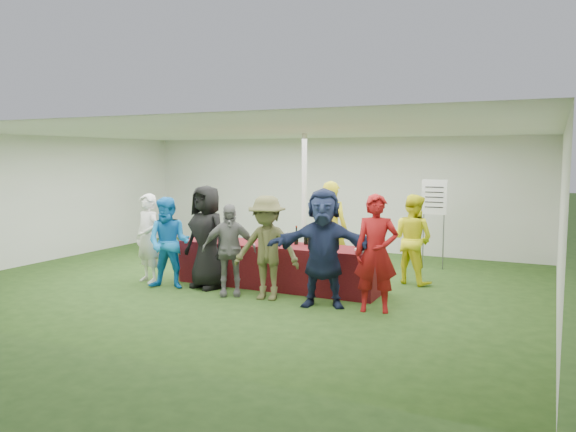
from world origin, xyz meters
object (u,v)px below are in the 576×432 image
at_px(customer_3, 229,250).
at_px(customer_4, 267,248).
at_px(dump_bucket, 365,248).
at_px(staff_back, 413,239).
at_px(customer_6, 376,253).
at_px(staff_pourer, 330,230).
at_px(wine_list_sign, 434,204).
at_px(serving_table, 278,266).
at_px(customer_5, 323,248).
at_px(customer_1, 169,243).
at_px(customer_2, 207,237).
at_px(customer_0, 148,238).

relative_size(customer_3, customer_4, 0.91).
bearing_deg(customer_4, dump_bucket, 14.84).
distance_m(dump_bucket, customer_3, 2.19).
height_order(staff_back, customer_6, customer_6).
bearing_deg(staff_pourer, customer_3, 61.08).
xyz_separation_m(wine_list_sign, staff_back, (-0.08, -1.48, -0.52)).
bearing_deg(serving_table, customer_5, -34.93).
relative_size(wine_list_sign, staff_pourer, 0.99).
bearing_deg(customer_1, serving_table, 12.66).
relative_size(customer_1, customer_4, 0.95).
distance_m(serving_table, customer_4, 0.97).
height_order(serving_table, customer_1, customer_1).
xyz_separation_m(staff_pourer, customer_2, (-1.66, -1.56, -0.02)).
xyz_separation_m(dump_bucket, wine_list_sign, (0.47, 2.99, 0.48)).
bearing_deg(customer_5, staff_back, 51.49).
distance_m(serving_table, wine_list_sign, 3.61).
distance_m(staff_pourer, customer_6, 2.23).
bearing_deg(staff_back, customer_3, 60.85).
distance_m(dump_bucket, staff_back, 1.57).
bearing_deg(customer_4, customer_1, 173.35).
height_order(customer_0, customer_5, customer_5).
bearing_deg(dump_bucket, customer_3, -163.20).
distance_m(staff_back, customer_0, 4.73).
bearing_deg(customer_4, wine_list_sign, 53.97).
xyz_separation_m(customer_0, customer_2, (1.20, 0.08, 0.09)).
distance_m(customer_0, customer_3, 1.82).
distance_m(staff_back, customer_5, 2.29).
xyz_separation_m(customer_0, customer_6, (4.25, -0.10, 0.06)).
bearing_deg(customer_0, wine_list_sign, 55.18).
xyz_separation_m(staff_back, customer_0, (-4.30, -1.96, 0.00)).
relative_size(customer_4, customer_6, 0.96).
relative_size(customer_0, customer_2, 0.90).
relative_size(dump_bucket, customer_2, 0.13).
relative_size(staff_pourer, customer_5, 1.02).
relative_size(customer_0, customer_5, 0.89).
relative_size(serving_table, customer_0, 2.25).
bearing_deg(staff_pourer, dump_bucket, 131.91).
bearing_deg(wine_list_sign, serving_table, -127.32).
bearing_deg(customer_6, customer_0, 164.20).
xyz_separation_m(staff_back, customer_6, (-0.05, -2.06, 0.06)).
height_order(staff_back, customer_4, customer_4).
bearing_deg(customer_6, serving_table, 144.49).
bearing_deg(customer_3, customer_6, -26.68).
relative_size(dump_bucket, customer_6, 0.13).
relative_size(customer_4, customer_5, 0.92).
distance_m(dump_bucket, customer_5, 0.76).
height_order(dump_bucket, customer_2, customer_2).
xyz_separation_m(customer_0, customer_5, (3.45, -0.16, 0.10)).
xyz_separation_m(customer_1, customer_5, (2.82, 0.06, 0.11)).
distance_m(customer_3, customer_5, 1.64).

